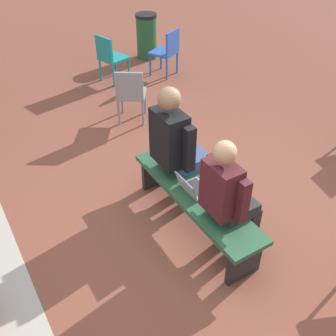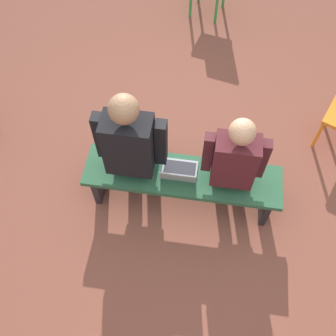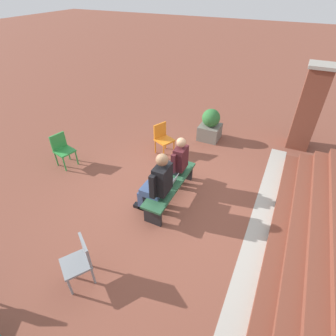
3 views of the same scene
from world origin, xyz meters
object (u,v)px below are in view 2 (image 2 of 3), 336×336
object	(u,v)px
person_student	(233,158)
laptop	(179,172)
person_adult	(133,142)
bench	(182,180)

from	to	relation	value
person_student	laptop	world-z (taller)	person_student
person_adult	laptop	world-z (taller)	person_adult
person_adult	laptop	bearing A→B (deg)	168.44
bench	person_student	world-z (taller)	person_student
person_adult	laptop	xyz separation A→B (m)	(-0.42, 0.09, -0.26)
laptop	bench	bearing A→B (deg)	-158.64
bench	person_student	distance (m)	0.55
person_student	laptop	size ratio (longest dim) A/B	4.14
laptop	person_student	bearing A→B (deg)	-170.15
person_student	laptop	bearing A→B (deg)	9.85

